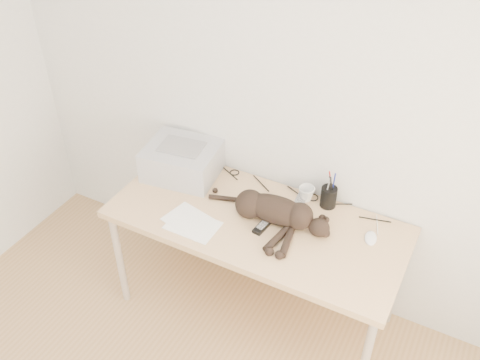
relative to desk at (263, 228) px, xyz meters
The scene contains 11 objects.
wall_back 0.75m from the desk, 90.00° to the left, with size 3.50×3.50×0.00m, color silver.
desk is the anchor object (origin of this frame).
printer 0.62m from the desk, behind, with size 0.46×0.41×0.20m.
papers 0.42m from the desk, 136.61° to the right, with size 0.32×0.24×0.01m.
cat 0.22m from the desk, 35.63° to the right, with size 0.72×0.33×0.16m.
mug 0.31m from the desk, 48.54° to the left, with size 0.09×0.09×0.08m, color silver.
pen_cup 0.41m from the desk, 34.49° to the left, with size 0.09×0.09×0.23m.
remote_grey 0.27m from the desk, 47.09° to the left, with size 0.05×0.20×0.02m, color gray.
remote_black 0.19m from the desk, 61.33° to the right, with size 0.05×0.17×0.02m, color black.
mouse 0.61m from the desk, ahead, with size 0.06×0.11×0.03m, color white.
cable_tangle 0.26m from the desk, 90.00° to the left, with size 1.36×0.07×0.01m, color black, non-canonical shape.
Camera 1 is at (0.92, -0.54, 2.66)m, focal length 40.00 mm.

